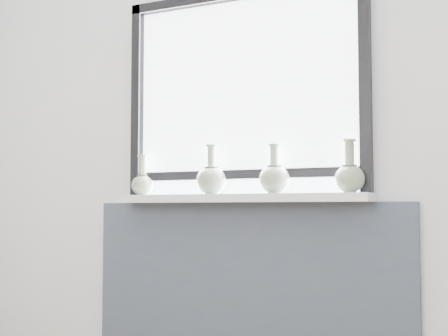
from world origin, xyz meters
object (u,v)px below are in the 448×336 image
at_px(vase_c, 274,177).
at_px(vase_d, 350,176).
at_px(windowsill, 238,198).
at_px(vase_a, 142,182).
at_px(vase_b, 211,178).

distance_m(vase_c, vase_d, 0.37).
relative_size(windowsill, vase_c, 5.49).
xyz_separation_m(windowsill, vase_a, (-0.56, 0.00, 0.09)).
xyz_separation_m(vase_b, vase_d, (0.71, -0.02, -0.00)).
bearing_deg(vase_b, windowsill, -3.52).
height_order(windowsill, vase_c, vase_c).
bearing_deg(vase_b, vase_a, -179.03).
height_order(windowsill, vase_d, vase_d).
bearing_deg(vase_d, windowsill, 179.35).
xyz_separation_m(vase_a, vase_b, (0.41, 0.01, 0.01)).
relative_size(windowsill, vase_a, 6.07).
distance_m(vase_b, vase_d, 0.71).
bearing_deg(vase_d, vase_c, 177.97).
distance_m(vase_a, vase_d, 1.12).
xyz_separation_m(windowsill, vase_d, (0.56, -0.01, 0.10)).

